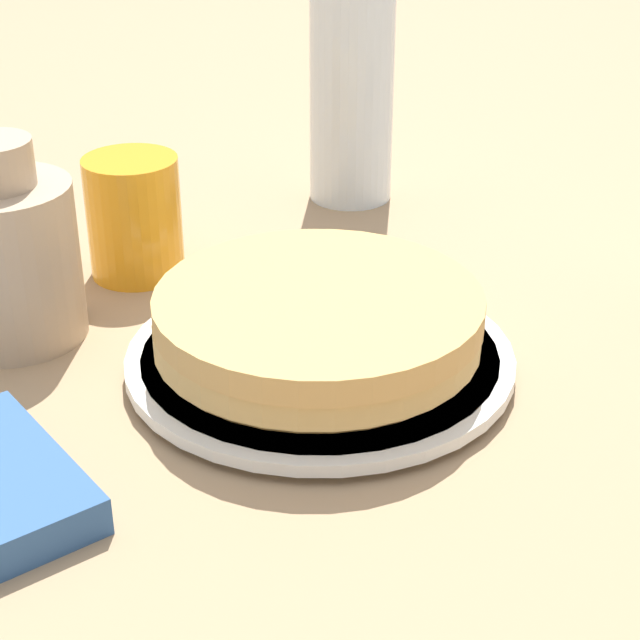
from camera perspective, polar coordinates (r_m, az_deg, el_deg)
The scene contains 6 objects.
ground_plane at distance 0.61m, azimuth -0.17°, elevation -3.60°, with size 4.00×4.00×0.00m, color #9E7F5B.
plate at distance 0.62m, azimuth -0.00°, elevation -2.11°, with size 0.23×0.23×0.01m.
pancake_stack at distance 0.61m, azimuth -0.14°, elevation -0.18°, with size 0.20×0.20×0.04m.
juice_glass at distance 0.74m, azimuth -10.08°, elevation 5.38°, with size 0.06×0.06×0.08m.
cream_jug at distance 0.67m, azimuth -16.42°, elevation 3.36°, with size 0.09×0.09×0.13m.
water_bottle_far at distance 0.84m, azimuth 1.72°, elevation 13.49°, with size 0.07×0.07×0.23m.
Camera 1 is at (0.40, -0.33, 0.32)m, focal length 60.00 mm.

